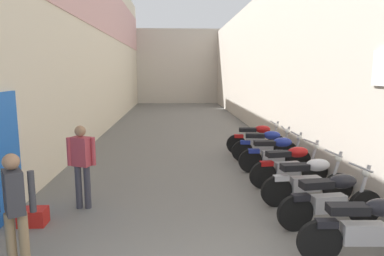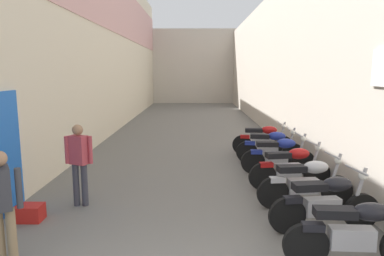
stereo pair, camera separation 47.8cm
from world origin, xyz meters
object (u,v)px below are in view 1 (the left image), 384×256
Objects in this scene: motorcycle_fifth at (275,153)px; motorcycle_sixth at (265,145)px; motorcycle_fourth at (290,165)px; pedestrian_mid_alley at (82,161)px; motorcycle_seventh at (257,138)px; motorcycle_third at (308,180)px; motorcycle_second at (332,198)px; motorcycle_nearest at (368,227)px; plastic_crate at (33,217)px; pedestrian_by_doorway at (15,205)px.

motorcycle_sixth is at bearing 90.01° from motorcycle_fifth.
motorcycle_fourth is 1.17× the size of pedestrian_mid_alley.
motorcycle_sixth is at bearing -90.01° from motorcycle_seventh.
motorcycle_seventh is (0.00, 4.22, 0.00)m from motorcycle_third.
motorcycle_second is 2.08m from motorcycle_fourth.
motorcycle_nearest and motorcycle_fifth have the same top height.
motorcycle_second is 5.23m from motorcycle_seventh.
motorcycle_sixth is 0.99× the size of motorcycle_seventh.
plastic_crate is (-4.92, -3.85, -0.36)m from motorcycle_sixth.
plastic_crate is at bearing 105.34° from pedestrian_by_doorway.
motorcycle_seventh is at bearing 54.53° from pedestrian_by_doorway.
motorcycle_nearest is 1.00× the size of motorcycle_second.
motorcycle_fourth reaches higher than plastic_crate.
motorcycle_sixth is 7.00m from pedestrian_by_doorway.
motorcycle_sixth is at bearing 90.00° from motorcycle_second.
pedestrian_by_doorway is at bearing -166.16° from motorcycle_second.
plastic_crate is (-4.93, -2.85, -0.36)m from motorcycle_fifth.
motorcycle_seventh is at bearing 44.67° from plastic_crate.
motorcycle_nearest is 4.54m from pedestrian_by_doorway.
motorcycle_fifth and motorcycle_sixth have the same top height.
motorcycle_fourth is 4.19× the size of plastic_crate.
motorcycle_third is at bearing -90.00° from motorcycle_fifth.
pedestrian_mid_alley is at bearing -166.55° from motorcycle_fourth.
motorcycle_sixth is at bearing 36.44° from pedestrian_mid_alley.
motorcycle_sixth is 1.17× the size of pedestrian_mid_alley.
pedestrian_by_doorway is 1.72m from plastic_crate.
motorcycle_third is 1.00× the size of motorcycle_fourth.
motorcycle_third is 3.20m from motorcycle_sixth.
motorcycle_seventh is 1.18× the size of pedestrian_mid_alley.
motorcycle_third is (0.00, 1.01, 0.00)m from motorcycle_second.
motorcycle_third is 1.01× the size of motorcycle_sixth.
pedestrian_by_doorway is 2.19m from pedestrian_mid_alley.
pedestrian_mid_alley is at bearing 46.62° from plastic_crate.
motorcycle_fourth is at bearing 19.25° from plastic_crate.
pedestrian_mid_alley is 3.57× the size of plastic_crate.
pedestrian_by_doorway is 3.57× the size of plastic_crate.
motorcycle_seventh is (0.00, 3.15, 0.00)m from motorcycle_fourth.
plastic_crate is (-0.40, 1.48, -0.78)m from pedestrian_by_doorway.
motorcycle_nearest and motorcycle_seventh have the same top height.
motorcycle_second is 1.00× the size of motorcycle_third.
motorcycle_third is 1.18× the size of pedestrian_mid_alley.
motorcycle_nearest is at bearing -90.00° from motorcycle_third.
plastic_crate is at bearing -160.75° from motorcycle_fourth.
motorcycle_sixth is (-0.00, 3.20, 0.00)m from motorcycle_third.
motorcycle_fourth is (-0.00, 1.08, 0.00)m from motorcycle_third.
motorcycle_nearest is 1.01× the size of motorcycle_fourth.
motorcycle_fourth is 1.17× the size of pedestrian_by_doorway.
pedestrian_by_doorway reaches higher than motorcycle_nearest.
motorcycle_third and motorcycle_fifth have the same top height.
pedestrian_mid_alley reaches higher than motorcycle_fifth.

